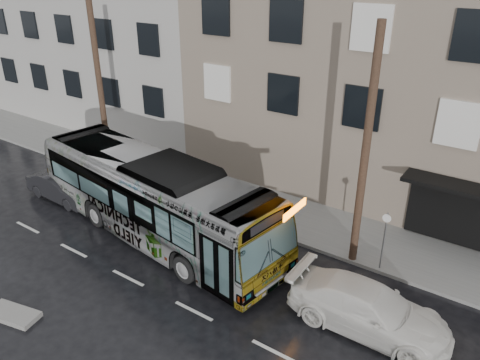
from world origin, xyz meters
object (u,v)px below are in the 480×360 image
Objects in this scene: utility_pole_rear at (101,93)px; white_sedan at (368,309)px; bus at (154,197)px; utility_pole_front at (365,152)px; sign_post at (384,241)px; dark_sedan at (63,187)px.

white_sedan is (15.80, -3.20, -3.89)m from utility_pole_rear.
utility_pole_rear is 7.45m from bus.
utility_pole_front is 0.70× the size of bus.
sign_post is 0.59× the size of dark_sedan.
white_sedan is at bearing -60.68° from utility_pole_front.
sign_post is at bearing 11.51° from white_sedan.
sign_post is at bearing 0.00° from utility_pole_front.
white_sedan is 1.28× the size of dark_sedan.
utility_pole_front is 1.00× the size of utility_pole_rear.
bus reaches higher than dark_sedan.
dark_sedan is at bearing 100.03° from bus.
dark_sedan is at bearing -87.06° from utility_pole_rear.
dark_sedan is (-15.63, 0.05, -0.08)m from white_sedan.
utility_pole_rear is 3.75× the size of sign_post.
utility_pole_front is 2.20× the size of dark_sedan.
bus is (6.23, -2.91, -2.86)m from utility_pole_rear.
white_sedan is (0.70, -3.20, -0.59)m from sign_post.
utility_pole_front is at bearing -76.82° from dark_sedan.
utility_pole_front reaches higher than sign_post.
sign_post is 15.28m from dark_sedan.
utility_pole_rear is at bearing 180.00° from sign_post.
dark_sedan is (0.16, -3.14, -3.98)m from utility_pole_rear.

